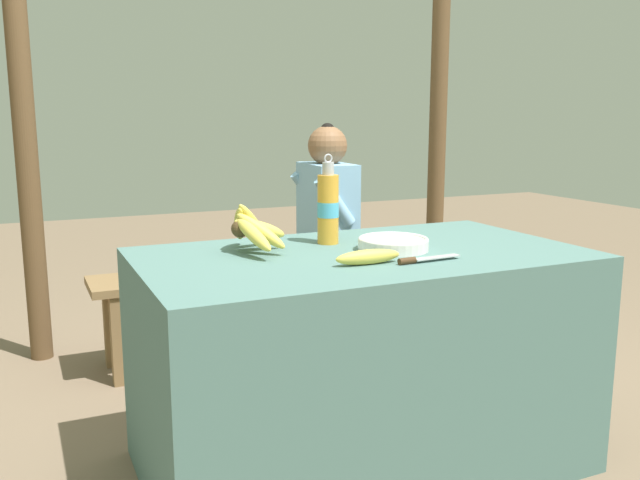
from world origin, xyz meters
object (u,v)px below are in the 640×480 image
serving_bowl (393,243)px  seated_vendor (319,220)px  banana_bunch_green (189,259)px  support_post_far (438,118)px  banana_bunch_ripe (252,228)px  loose_banana_front (368,257)px  support_post_near (24,120)px  water_bottle (328,208)px  wooden_bench (286,277)px  knife (420,259)px

serving_bowl → seated_vendor: 1.15m
serving_bowl → banana_bunch_green: serving_bowl is taller
support_post_far → banana_bunch_ripe: bearing=-139.8°
support_post_far → banana_bunch_green: bearing=-166.8°
loose_banana_front → support_post_near: 1.92m
water_bottle → support_post_far: bearing=45.0°
seated_vendor → loose_banana_front: bearing=74.5°
wooden_bench → knife: bearing=-94.2°
loose_banana_front → support_post_near: support_post_near is taller
serving_bowl → water_bottle: bearing=127.0°
wooden_bench → support_post_near: (-1.11, 0.38, 0.76)m
seated_vendor → support_post_near: support_post_near is taller
banana_bunch_green → serving_bowl: bearing=-71.2°
support_post_far → water_bottle: bearing=-135.0°
banana_bunch_ripe → serving_bowl: size_ratio=1.51×
banana_bunch_ripe → wooden_bench: bearing=63.2°
serving_bowl → loose_banana_front: bearing=-139.0°
seated_vendor → wooden_bench: bearing=-7.8°
banana_bunch_ripe → support_post_far: 2.14m
loose_banana_front → knife: 0.16m
support_post_near → water_bottle: bearing=-56.2°
serving_bowl → support_post_near: size_ratio=0.10×
seated_vendor → support_post_near: 1.42m
banana_bunch_ripe → water_bottle: water_bottle is taller
banana_bunch_green → support_post_near: 0.97m
serving_bowl → wooden_bench: serving_bowl is taller
knife → banana_bunch_green: size_ratio=0.74×
serving_bowl → knife: 0.20m
water_bottle → banana_bunch_green: 1.05m
seated_vendor → support_post_far: support_post_far is taller
seated_vendor → banana_bunch_green: bearing=-0.6°
water_bottle → banana_bunch_green: (-0.25, 0.96, -0.35)m
serving_bowl → seated_vendor: seated_vendor is taller
wooden_bench → water_bottle: bearing=-102.9°
loose_banana_front → seated_vendor: bearing=71.9°
banana_bunch_ripe → serving_bowl: 0.45m
banana_bunch_green → water_bottle: bearing=-75.4°
wooden_bench → seated_vendor: seated_vendor is taller
water_bottle → seated_vendor: seated_vendor is taller
knife → seated_vendor: bearing=75.2°
wooden_bench → support_post_far: support_post_far is taller
support_post_near → banana_bunch_green: bearing=-29.9°
serving_bowl → support_post_far: size_ratio=0.10×
loose_banana_front → knife: loose_banana_front is taller
water_bottle → loose_banana_front: size_ratio=1.46×
water_bottle → wooden_bench: 1.09m
loose_banana_front → banana_bunch_ripe: bearing=128.8°
banana_bunch_ripe → wooden_bench: 1.19m
support_post_near → loose_banana_front: bearing=-62.8°
serving_bowl → wooden_bench: (0.08, 1.15, -0.38)m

